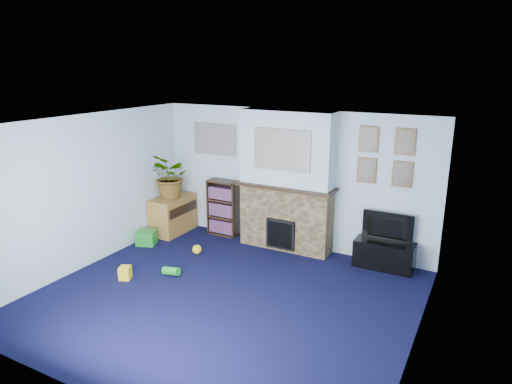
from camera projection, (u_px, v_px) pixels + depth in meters
The scene contains 26 objects.
floor at pixel (224, 298), 6.31m from camera, with size 5.00×4.50×0.01m, color black.
ceiling at pixel (220, 124), 5.66m from camera, with size 5.00×4.50×0.01m, color white.
wall_back at pixel (291, 179), 7.90m from camera, with size 5.00×0.04×2.40m, color #AEC2D2.
wall_front at pixel (88, 287), 4.07m from camera, with size 5.00×0.04×2.40m, color #AEC2D2.
wall_left at pixel (87, 192), 7.12m from camera, with size 0.04×4.50×2.40m, color #AEC2D2.
wall_right at pixel (421, 251), 4.85m from camera, with size 0.04×4.50×2.40m, color #AEC2D2.
chimney_breast at pixel (287, 183), 7.73m from camera, with size 1.72×0.50×2.40m.
collage_main at pixel (282, 150), 7.39m from camera, with size 1.00×0.03×0.68m, color gray.
collage_left at pixel (215, 139), 8.43m from camera, with size 0.90×0.03×0.58m, color gray.
portrait_tl at pixel (369, 139), 7.07m from camera, with size 0.30×0.03×0.40m, color brown.
portrait_tr at pixel (405, 142), 6.82m from camera, with size 0.30×0.03×0.40m, color brown.
portrait_bl at pixel (367, 170), 7.21m from camera, with size 0.30×0.03×0.40m, color brown.
portrait_br at pixel (402, 174), 6.96m from camera, with size 0.30×0.03×0.40m, color brown.
tv_stand at pixel (384, 254), 7.20m from camera, with size 0.92×0.39×0.44m, color black.
television at pixel (387, 228), 7.10m from camera, with size 0.79×0.10×0.46m, color black.
bookshelf at pixel (224, 209), 8.56m from camera, with size 0.58×0.28×1.05m.
sideboard at pixel (173, 214), 8.72m from camera, with size 0.50×0.89×0.70m, color olive.
potted_plant at pixel (171, 176), 8.44m from camera, with size 0.76×0.65×0.84m, color #26661E.
mantel_clock at pixel (280, 180), 7.72m from camera, with size 0.10×0.06×0.13m, color gold.
mantel_candle at pixel (302, 183), 7.54m from camera, with size 0.05×0.05×0.16m, color #B2BFC6.
mantel_teddy at pixel (256, 178), 7.94m from camera, with size 0.12×0.12×0.12m, color slate.
mantel_can at pixel (323, 187), 7.38m from camera, with size 0.06×0.06×0.12m, color yellow.
green_crate at pixel (146, 237), 8.14m from camera, with size 0.33×0.26×0.26m, color #198C26.
toy_ball at pixel (197, 249), 7.75m from camera, with size 0.16×0.16×0.16m, color yellow.
toy_block at pixel (125, 272), 6.84m from camera, with size 0.16×0.16×0.20m, color yellow.
toy_tube at pixel (171, 271), 6.97m from camera, with size 0.13×0.13×0.27m, color #198C26.
Camera 1 is at (3.06, -4.80, 3.13)m, focal length 32.00 mm.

